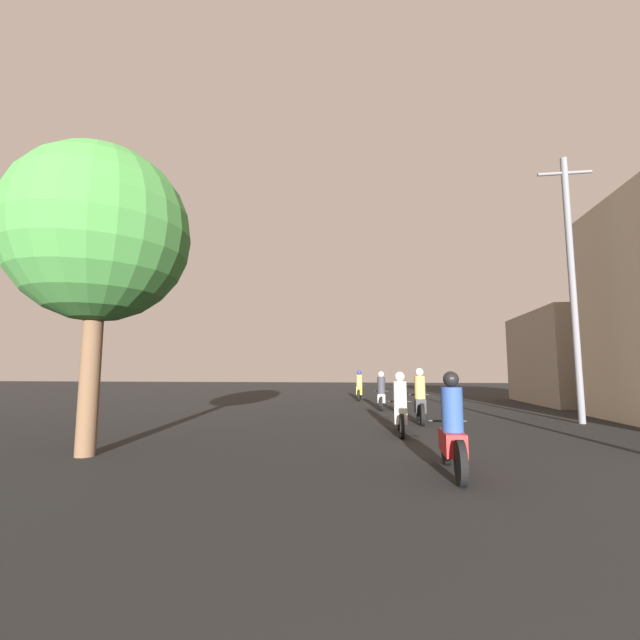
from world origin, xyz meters
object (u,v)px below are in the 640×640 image
Objects in this scene: motorcycle_red at (452,433)px; motorcycle_black at (420,401)px; motorcycle_white at (400,409)px; motorcycle_silver at (381,394)px; building_right_far at (593,358)px; street_tree at (99,235)px; motorcycle_yellow at (359,388)px; utility_pole_far at (572,281)px.

motorcycle_black is (0.08, 6.49, 0.05)m from motorcycle_red.
motorcycle_white is at bearing 107.00° from motorcycle_red.
motorcycle_red is 11.08m from motorcycle_silver.
motorcycle_red is 0.28× the size of building_right_far.
motorcycle_red is 7.41m from street_tree.
motorcycle_black is 0.32× the size of street_tree.
motorcycle_yellow is 12.28m from utility_pole_far.
motorcycle_silver is (-0.48, 6.93, 0.01)m from motorcycle_white.
motorcycle_black is at bearing -135.41° from building_right_far.
motorcycle_white is 0.33× the size of street_tree.
motorcycle_black is 10.17m from motorcycle_yellow.
motorcycle_silver is 0.32× the size of street_tree.
building_right_far is (11.25, -1.11, 1.55)m from motorcycle_yellow.
street_tree is (-11.29, -6.55, -0.14)m from utility_pole_far.
street_tree is at bearing -104.28° from motorcycle_yellow.
utility_pole_far reaches higher than motorcycle_yellow.
motorcycle_yellow is 0.27× the size of building_right_far.
motorcycle_red is 0.24× the size of utility_pole_far.
street_tree is (-6.55, -6.00, 3.53)m from motorcycle_black.
utility_pole_far is (5.43, 2.95, 3.71)m from motorcycle_white.
utility_pole_far reaches higher than motorcycle_black.
motorcycle_yellow is at bearing 174.36° from building_right_far.
motorcycle_white is 12.40m from motorcycle_yellow.
utility_pole_far reaches higher than motorcycle_white.
motorcycle_red is 1.05× the size of motorcycle_silver.
motorcycle_red is 4.14m from motorcycle_white.
motorcycle_black reaches higher than motorcycle_yellow.
motorcycle_red is at bearing -93.72° from motorcycle_silver.
street_tree is at bearing -126.41° from motorcycle_silver.
motorcycle_yellow is at bearing 127.16° from utility_pole_far.
street_tree is (-15.46, -14.78, 2.00)m from building_right_far.
motorcycle_black is 0.23× the size of utility_pole_far.
motorcycle_silver is at bearing 94.77° from motorcycle_white.
building_right_far is (8.91, 8.79, 1.53)m from motorcycle_black.
motorcycle_silver is 0.27× the size of building_right_far.
motorcycle_yellow is at bearing 75.17° from street_tree.
street_tree reaches higher than motorcycle_white.
utility_pole_far is at bearing -52.28° from motorcycle_yellow.
motorcycle_yellow is 11.41m from building_right_far.
motorcycle_yellow is at bearing 112.34° from motorcycle_black.
motorcycle_white is at bearing -95.40° from motorcycle_silver.
building_right_far is at bearing 53.65° from motorcycle_black.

